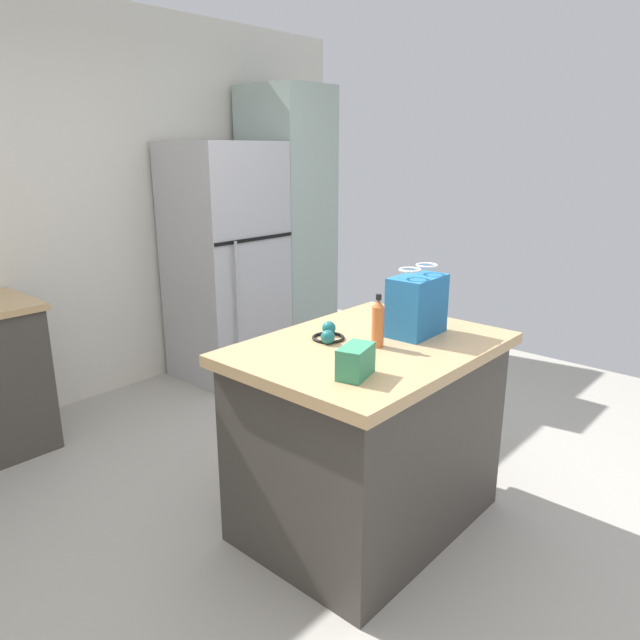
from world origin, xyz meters
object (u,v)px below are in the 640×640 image
object	(u,v)px
kitchen_island	(368,435)
refrigerator	(226,263)
ear_defenders	(328,334)
shopping_bag	(417,305)
tall_cabinet	(288,226)
small_box	(356,361)
bottle	(378,323)

from	to	relation	value
kitchen_island	refrigerator	distance (m)	2.25
kitchen_island	ear_defenders	distance (m)	0.51
refrigerator	shopping_bag	distance (m)	2.20
kitchen_island	ear_defenders	size ratio (longest dim) A/B	5.74
shopping_bag	refrigerator	bearing A→B (deg)	74.05
kitchen_island	shopping_bag	size ratio (longest dim) A/B	3.76
refrigerator	tall_cabinet	xyz separation A→B (m)	(0.68, 0.00, 0.22)
tall_cabinet	ear_defenders	xyz separation A→B (m)	(-1.61, -1.86, -0.18)
kitchen_island	small_box	xyz separation A→B (m)	(-0.35, -0.20, 0.51)
tall_cabinet	refrigerator	bearing A→B (deg)	-179.98
tall_cabinet	bottle	world-z (taller)	tall_cabinet
shopping_bag	bottle	bearing A→B (deg)	174.41
tall_cabinet	ear_defenders	world-z (taller)	tall_cabinet
bottle	ear_defenders	xyz separation A→B (m)	(-0.06, 0.23, -0.08)
small_box	ear_defenders	bearing A→B (deg)	53.67
kitchen_island	shopping_bag	bearing A→B (deg)	-16.86
small_box	refrigerator	bearing A→B (deg)	61.53
refrigerator	tall_cabinet	world-z (taller)	tall_cabinet
small_box	shopping_bag	bearing A→B (deg)	11.22
shopping_bag	bottle	distance (m)	0.27
tall_cabinet	small_box	distance (m)	2.93
shopping_bag	small_box	world-z (taller)	shopping_bag
kitchen_island	ear_defenders	world-z (taller)	ear_defenders
ear_defenders	refrigerator	bearing A→B (deg)	63.29
ear_defenders	kitchen_island	bearing A→B (deg)	-66.22
small_box	ear_defenders	size ratio (longest dim) A/B	0.79
ear_defenders	tall_cabinet	bearing A→B (deg)	48.97
shopping_bag	ear_defenders	bearing A→B (deg)	142.35
shopping_bag	bottle	size ratio (longest dim) A/B	1.36
bottle	small_box	bearing A→B (deg)	-156.73
refrigerator	shopping_bag	xyz separation A→B (m)	(-0.60, -2.11, 0.15)
small_box	ear_defenders	xyz separation A→B (m)	(0.28, 0.38, -0.04)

